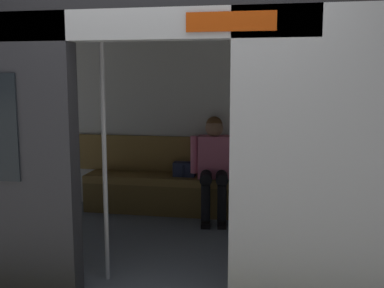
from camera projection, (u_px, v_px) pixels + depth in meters
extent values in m
cube|color=silver|center=(316.00, 172.00, 2.95)|extent=(1.10, 0.12, 2.08)
cube|color=black|center=(318.00, 134.00, 2.91)|extent=(0.60, 0.02, 0.55)
cube|color=silver|center=(149.00, 25.00, 3.04)|extent=(2.20, 0.16, 0.20)
cube|color=#BF3F0C|center=(231.00, 21.00, 2.85)|extent=(0.56, 0.02, 0.12)
cube|color=black|center=(188.00, 23.00, 4.30)|extent=(6.40, 2.80, 0.12)
cube|color=slate|center=(188.00, 244.00, 4.61)|extent=(6.08, 2.64, 0.01)
cube|color=silver|center=(208.00, 126.00, 5.74)|extent=(6.08, 0.10, 2.08)
cube|color=olive|center=(207.00, 155.00, 5.73)|extent=(3.52, 0.06, 0.45)
cube|color=white|center=(188.00, 32.00, 4.31)|extent=(4.48, 0.16, 0.03)
cube|color=olive|center=(205.00, 180.00, 5.56)|extent=(2.92, 0.44, 0.09)
cube|color=brown|center=(202.00, 203.00, 5.39)|extent=(2.92, 0.04, 0.37)
cube|color=pink|center=(214.00, 157.00, 5.47)|extent=(0.41, 0.27, 0.50)
sphere|color=#8C664C|center=(214.00, 128.00, 5.42)|extent=(0.21, 0.21, 0.21)
sphere|color=brown|center=(214.00, 125.00, 5.43)|extent=(0.19, 0.19, 0.19)
cylinder|color=pink|center=(234.00, 155.00, 5.43)|extent=(0.08, 0.08, 0.44)
cylinder|color=pink|center=(194.00, 155.00, 5.45)|extent=(0.08, 0.08, 0.44)
cylinder|color=black|center=(222.00, 177.00, 5.30)|extent=(0.19, 0.41, 0.14)
cylinder|color=black|center=(206.00, 177.00, 5.31)|extent=(0.19, 0.41, 0.14)
cylinder|color=black|center=(222.00, 204.00, 5.14)|extent=(0.10, 0.10, 0.42)
cylinder|color=black|center=(206.00, 204.00, 5.15)|extent=(0.10, 0.10, 0.42)
cube|color=black|center=(222.00, 224.00, 5.12)|extent=(0.13, 0.23, 0.06)
cube|color=black|center=(205.00, 224.00, 5.13)|extent=(0.13, 0.23, 0.06)
cube|color=#262D4C|center=(184.00, 169.00, 5.57)|extent=(0.26, 0.14, 0.17)
cube|color=#1A2035|center=(183.00, 171.00, 5.50)|extent=(0.02, 0.01, 0.14)
cube|color=gold|center=(251.00, 177.00, 5.46)|extent=(0.18, 0.24, 0.03)
cylinder|color=silver|center=(104.00, 155.00, 3.66)|extent=(0.04, 0.04, 2.06)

